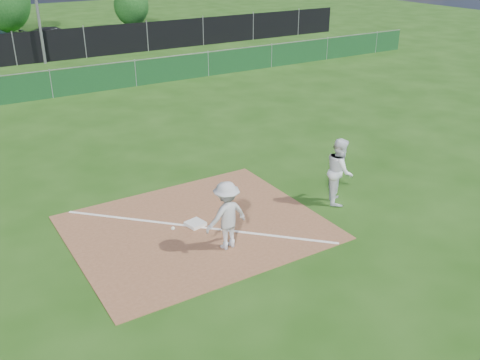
# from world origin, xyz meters

# --- Properties ---
(ground) EXTENTS (90.00, 90.00, 0.00)m
(ground) POSITION_xyz_m (0.00, 10.00, 0.00)
(ground) COLOR #1B430E
(ground) RESTS_ON ground
(infield_dirt) EXTENTS (6.00, 5.00, 0.02)m
(infield_dirt) POSITION_xyz_m (0.00, 1.00, 0.01)
(infield_dirt) COLOR brown
(infield_dirt) RESTS_ON ground
(foul_line) EXTENTS (5.01, 5.01, 0.01)m
(foul_line) POSITION_xyz_m (0.00, 1.00, 0.03)
(foul_line) COLOR white
(foul_line) RESTS_ON infield_dirt
(green_fence) EXTENTS (44.00, 0.05, 1.20)m
(green_fence) POSITION_xyz_m (0.00, 15.00, 0.60)
(green_fence) COLOR #0F3818
(green_fence) RESTS_ON ground
(black_fence) EXTENTS (46.00, 0.04, 1.80)m
(black_fence) POSITION_xyz_m (0.00, 23.00, 0.90)
(black_fence) COLOR black
(black_fence) RESTS_ON ground
(parking_lot) EXTENTS (46.00, 9.00, 0.01)m
(parking_lot) POSITION_xyz_m (0.00, 28.00, 0.01)
(parking_lot) COLOR black
(parking_lot) RESTS_ON ground
(first_base) EXTENTS (0.49, 0.49, 0.09)m
(first_base) POSITION_xyz_m (0.01, 1.10, 0.06)
(first_base) COLOR silver
(first_base) RESTS_ON infield_dirt
(play_at_first) EXTENTS (1.97, 0.70, 1.64)m
(play_at_first) POSITION_xyz_m (0.17, -0.19, 0.84)
(play_at_first) COLOR silver
(play_at_first) RESTS_ON infield_dirt
(runner) EXTENTS (1.06, 1.11, 1.81)m
(runner) POSITION_xyz_m (3.96, 0.28, 0.91)
(runner) COLOR white
(runner) RESTS_ON ground
(car_right) EXTENTS (4.47, 2.30, 1.24)m
(car_right) POSITION_xyz_m (3.49, 27.85, 0.63)
(car_right) COLOR black
(car_right) RESTS_ON parking_lot
(tree_mid) EXTENTS (3.85, 3.85, 4.57)m
(tree_mid) POSITION_xyz_m (1.65, 34.76, 2.35)
(tree_mid) COLOR #382316
(tree_mid) RESTS_ON ground
(tree_right) EXTENTS (2.77, 2.77, 3.29)m
(tree_right) POSITION_xyz_m (11.00, 33.28, 1.69)
(tree_right) COLOR #382316
(tree_right) RESTS_ON ground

